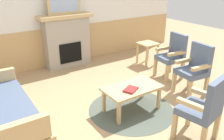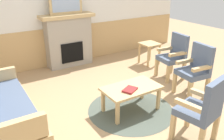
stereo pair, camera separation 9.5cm
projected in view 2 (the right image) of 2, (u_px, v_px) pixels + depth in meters
ground_plane at (122, 105)px, 4.21m from camera, size 14.00×14.00×0.00m
wall_back at (63, 11)px, 5.74m from camera, size 7.20×0.14×2.70m
fireplace at (69, 40)px, 5.79m from camera, size 1.30×0.44×1.28m
framed_picture at (66, 2)px, 5.45m from camera, size 0.80×0.04×0.56m
couch at (4, 109)px, 3.35m from camera, size 0.70×1.80×0.98m
coffee_table at (131, 90)px, 3.91m from camera, size 0.96×0.56×0.44m
round_rug at (131, 110)px, 4.05m from camera, size 1.47×1.47×0.01m
book_on_table at (130, 90)px, 3.76m from camera, size 0.29×0.26×0.03m
armchair_near_fireplace at (196, 68)px, 4.39m from camera, size 0.53×0.53×0.98m
armchair_by_window_left at (174, 54)px, 5.13m from camera, size 0.54×0.54×0.98m
armchair_front_left at (203, 108)px, 3.10m from camera, size 0.57×0.57×0.98m
side_table at (150, 48)px, 5.94m from camera, size 0.44×0.44×0.55m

